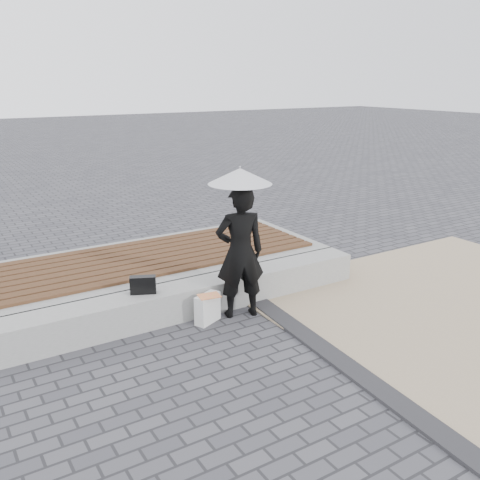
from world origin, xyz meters
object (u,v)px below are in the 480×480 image
handbag (143,285)px  parasol (240,176)px  seating_ledge (193,298)px  woman (240,252)px  canvas_tote (208,308)px

handbag → parasol: bearing=4.4°
seating_ledge → parasol: bearing=-39.7°
woman → canvas_tote: woman is taller
parasol → handbag: (-1.12, 0.41, -1.28)m
seating_ledge → handbag: (-0.65, 0.01, 0.31)m
handbag → canvas_tote: size_ratio=0.85×
woman → parasol: size_ratio=1.72×
parasol → seating_ledge: bearing=140.3°
woman → canvas_tote: size_ratio=4.61×
woman → canvas_tote: (-0.45, 0.03, -0.66)m
seating_ledge → handbag: 0.72m
seating_ledge → canvas_tote: (0.02, -0.36, -0.02)m
woman → canvas_tote: 0.80m
handbag → canvas_tote: (0.67, -0.37, -0.33)m
seating_ledge → parasol: 1.70m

